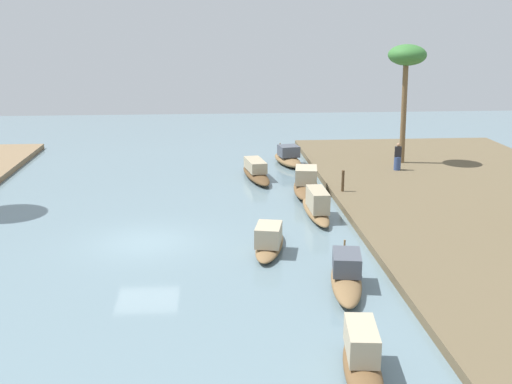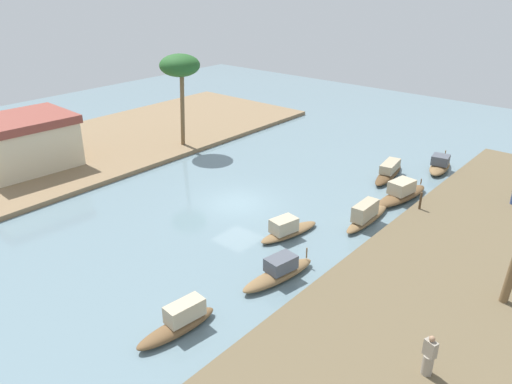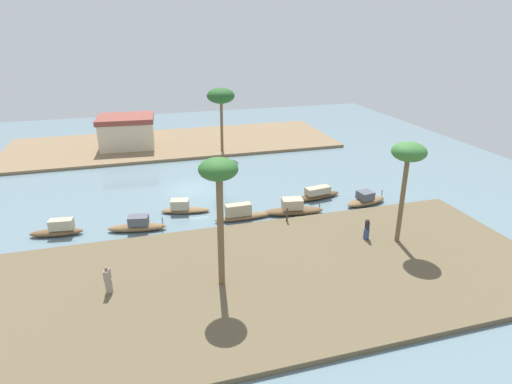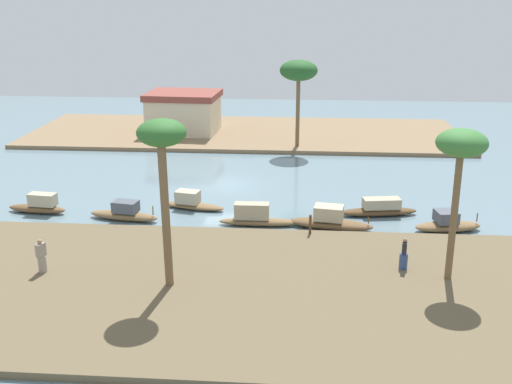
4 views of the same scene
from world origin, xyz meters
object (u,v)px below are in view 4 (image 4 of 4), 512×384
object	(u,v)px
palm_tree_left_far	(461,150)
person_by_mooring	(404,257)
sampan_foreground	(447,224)
palm_tree_left_near	(162,146)
riverside_building	(184,112)
sampan_with_red_awning	(192,202)
sampan_with_tall_canopy	(124,213)
sampan_downstream_large	(330,221)
sampan_open_hull	(379,209)
sampan_near_left_bank	(39,206)
palm_tree_right_tall	(299,72)
mooring_post	(310,224)
person_on_near_bank	(42,258)
sampan_midstream	(256,217)

from	to	relation	value
palm_tree_left_far	person_by_mooring	bearing A→B (deg)	157.56
sampan_foreground	palm_tree_left_near	bearing A→B (deg)	-159.15
riverside_building	sampan_with_red_awning	bearing A→B (deg)	-74.53
sampan_with_tall_canopy	sampan_downstream_large	xyz separation A→B (m)	(11.89, -0.46, 0.05)
sampan_foreground	person_by_mooring	size ratio (longest dim) A/B	2.52
sampan_open_hull	sampan_downstream_large	bearing A→B (deg)	-150.72
sampan_near_left_bank	palm_tree_right_tall	xyz separation A→B (m)	(15.27, 16.48, 6.04)
sampan_with_red_awning	palm_tree_right_tall	xyz separation A→B (m)	(6.27, 15.04, 6.09)
sampan_with_tall_canopy	person_by_mooring	bearing A→B (deg)	-12.56
sampan_with_tall_canopy	riverside_building	xyz separation A→B (m)	(-0.64, 22.10, 1.77)
person_by_mooring	palm_tree_left_near	distance (m)	12.31
palm_tree_right_tall	sampan_near_left_bank	bearing A→B (deg)	-132.82
sampan_near_left_bank	palm_tree_left_near	size ratio (longest dim) A/B	0.50
sampan_with_tall_canopy	palm_tree_right_tall	size ratio (longest dim) A/B	0.60
mooring_post	palm_tree_left_far	size ratio (longest dim) A/B	0.15
palm_tree_left_near	riverside_building	xyz separation A→B (m)	(-5.14, 30.85, -4.50)
mooring_post	sampan_near_left_bank	bearing A→B (deg)	169.86
sampan_with_tall_canopy	palm_tree_left_near	world-z (taller)	palm_tree_left_near
sampan_open_hull	person_on_near_bank	distance (m)	19.14
palm_tree_right_tall	sampan_open_hull	bearing A→B (deg)	-71.77
sampan_with_tall_canopy	person_on_near_bank	xyz separation A→B (m)	(-1.63, -7.77, 0.61)
sampan_foreground	sampan_open_hull	world-z (taller)	sampan_foreground
sampan_with_red_awning	palm_tree_left_far	xyz separation A→B (m)	(13.41, -9.15, 5.89)
person_by_mooring	palm_tree_left_far	bearing A→B (deg)	80.22
mooring_post	palm_tree_left_near	xyz separation A→B (m)	(-6.26, -6.62, 5.83)
person_by_mooring	mooring_post	world-z (taller)	person_by_mooring
sampan_midstream	palm_tree_left_far	size ratio (longest dim) A/B	0.67
sampan_open_hull	palm_tree_left_near	xyz separation A→B (m)	(-10.39, -10.63, 6.28)
sampan_with_tall_canopy	sampan_midstream	bearing A→B (deg)	7.44
sampan_midstream	person_on_near_bank	bearing A→B (deg)	-142.64
sampan_downstream_large	person_on_near_bank	size ratio (longest dim) A/B	3.02
sampan_foreground	palm_tree_right_tall	distance (m)	20.49
sampan_with_tall_canopy	sampan_foreground	bearing A→B (deg)	8.59
person_by_mooring	mooring_post	bearing A→B (deg)	-120.39
sampan_midstream	person_on_near_bank	xyz separation A→B (m)	(-9.35, -7.47, 0.53)
person_on_near_bank	mooring_post	xyz separation A→B (m)	(12.39, 5.65, -0.17)
sampan_downstream_large	palm_tree_left_far	distance (m)	10.09
person_by_mooring	sampan_downstream_large	bearing A→B (deg)	-138.10
sampan_open_hull	sampan_midstream	world-z (taller)	sampan_midstream
sampan_open_hull	person_by_mooring	distance (m)	8.06
palm_tree_left_far	sampan_with_red_awning	bearing A→B (deg)	145.67
sampan_open_hull	sampan_with_red_awning	distance (m)	11.33
sampan_with_tall_canopy	sampan_midstream	size ratio (longest dim) A/B	0.93
sampan_foreground	sampan_with_red_awning	xyz separation A→B (m)	(-14.83, 2.56, -0.01)
mooring_post	palm_tree_left_far	distance (m)	9.56
sampan_open_hull	sampan_downstream_large	world-z (taller)	sampan_downstream_large
person_on_near_bank	mooring_post	world-z (taller)	person_on_near_bank
sampan_with_red_awning	sampan_midstream	distance (m)	4.86
sampan_near_left_bank	mooring_post	xyz separation A→B (m)	(16.21, -2.90, 0.39)
sampan_with_tall_canopy	sampan_midstream	world-z (taller)	sampan_midstream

